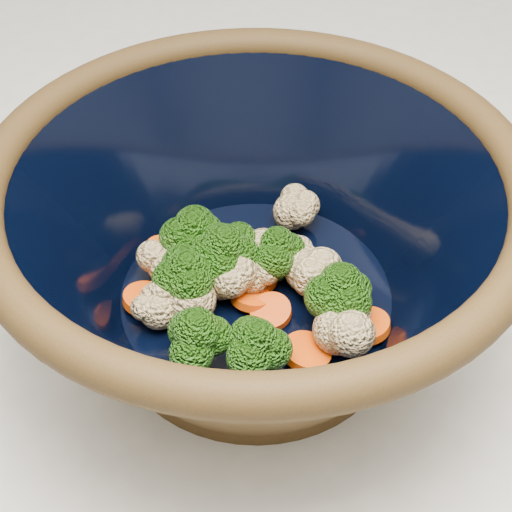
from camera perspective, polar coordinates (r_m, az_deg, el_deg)
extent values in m
cylinder|color=black|center=(0.51, 0.00, -4.89)|extent=(0.20, 0.20, 0.01)
torus|color=black|center=(0.42, 0.00, 6.59)|extent=(0.33, 0.33, 0.02)
cylinder|color=black|center=(0.49, 0.00, -3.02)|extent=(0.19, 0.19, 0.00)
cylinder|color=#608442|center=(0.47, 6.59, -4.41)|extent=(0.01, 0.01, 0.02)
ellipsoid|color=#286313|center=(0.45, 6.84, -2.39)|extent=(0.04, 0.04, 0.04)
cylinder|color=#608442|center=(0.49, -2.41, -1.40)|extent=(0.01, 0.01, 0.02)
ellipsoid|color=#286313|center=(0.47, -2.50, 0.71)|extent=(0.04, 0.04, 0.04)
cylinder|color=#608442|center=(0.48, -5.44, -3.06)|extent=(0.01, 0.01, 0.02)
ellipsoid|color=#286313|center=(0.46, -5.62, -1.17)|extent=(0.04, 0.04, 0.03)
cylinder|color=#608442|center=(0.50, 1.68, -0.95)|extent=(0.01, 0.01, 0.02)
ellipsoid|color=#286313|center=(0.48, 1.73, 0.83)|extent=(0.04, 0.04, 0.03)
cylinder|color=#608442|center=(0.51, -4.99, 0.25)|extent=(0.01, 0.01, 0.02)
ellipsoid|color=#286313|center=(0.49, -5.16, 2.13)|extent=(0.04, 0.04, 0.03)
cylinder|color=#608442|center=(0.44, 0.06, -8.66)|extent=(0.01, 0.01, 0.02)
ellipsoid|color=#286313|center=(0.42, 0.06, -6.83)|extent=(0.04, 0.04, 0.03)
cylinder|color=#608442|center=(0.44, -4.60, -8.21)|extent=(0.01, 0.01, 0.02)
ellipsoid|color=#286313|center=(0.42, -4.79, -6.16)|extent=(0.04, 0.04, 0.04)
cylinder|color=#608442|center=(0.50, -1.19, -0.41)|extent=(0.01, 0.01, 0.02)
ellipsoid|color=#286313|center=(0.49, -1.22, 1.23)|extent=(0.03, 0.03, 0.03)
sphere|color=beige|center=(0.48, 5.25, -2.75)|extent=(0.03, 0.03, 0.03)
sphere|color=beige|center=(0.45, 6.58, -5.87)|extent=(0.03, 0.03, 0.03)
sphere|color=beige|center=(0.49, 4.06, -1.13)|extent=(0.03, 0.03, 0.03)
sphere|color=beige|center=(0.49, 3.68, -0.48)|extent=(0.03, 0.03, 0.03)
sphere|color=beige|center=(0.48, -2.80, -1.71)|extent=(0.03, 0.03, 0.03)
sphere|color=beige|center=(0.49, 0.11, -0.59)|extent=(0.03, 0.03, 0.03)
sphere|color=beige|center=(0.48, -0.37, -1.53)|extent=(0.03, 0.03, 0.03)
sphere|color=beige|center=(0.50, -7.22, -0.69)|extent=(0.03, 0.03, 0.03)
sphere|color=beige|center=(0.47, -5.22, -3.51)|extent=(0.03, 0.03, 0.03)
sphere|color=beige|center=(0.53, 2.85, 3.58)|extent=(0.03, 0.03, 0.03)
sphere|color=beige|center=(0.47, -7.77, -4.26)|extent=(0.03, 0.03, 0.03)
cylinder|color=#E44309|center=(0.48, -0.41, -3.36)|extent=(0.03, 0.03, 0.01)
cylinder|color=#E44309|center=(0.49, -8.75, -3.44)|extent=(0.03, 0.03, 0.01)
cylinder|color=#E44309|center=(0.47, 1.20, -4.47)|extent=(0.03, 0.03, 0.01)
cylinder|color=#E44309|center=(0.45, 4.09, -7.66)|extent=(0.03, 0.03, 0.01)
cylinder|color=#E44309|center=(0.47, 8.76, -5.53)|extent=(0.03, 0.03, 0.01)
cylinder|color=#E44309|center=(0.52, -7.39, 0.40)|extent=(0.03, 0.03, 0.01)
cylinder|color=#E44309|center=(0.51, -2.45, 0.48)|extent=(0.03, 0.03, 0.01)
cylinder|color=#E44309|center=(0.50, -0.09, -1.59)|extent=(0.03, 0.03, 0.01)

